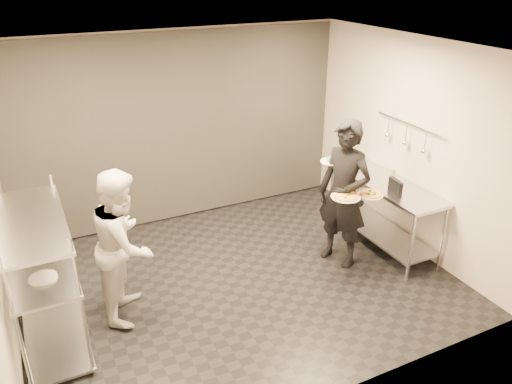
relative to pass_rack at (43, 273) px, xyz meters
name	(u,v)px	position (x,y,z in m)	size (l,w,h in m)	color
room_shell	(200,146)	(2.15, 1.18, 0.63)	(5.00, 4.00, 2.80)	black
pass_rack	(43,273)	(0.00, 0.00, 0.00)	(0.60, 1.60, 1.50)	silver
prep_counter	(384,202)	(4.33, 0.00, -0.14)	(0.60, 1.80, 0.92)	silver
utensil_rail	(407,135)	(4.58, 0.00, 0.78)	(0.07, 1.20, 0.31)	silver
waiter	(344,194)	(3.55, -0.13, 0.19)	(0.70, 0.46, 1.92)	black
chef	(124,244)	(0.84, 0.05, 0.09)	(0.83, 0.65, 1.71)	beige
pizza_plate_near	(346,196)	(3.42, -0.34, 0.28)	(0.35, 0.35, 0.05)	silver
pizza_plate_far	(370,194)	(3.75, -0.40, 0.27)	(0.31, 0.31, 0.05)	silver
salad_plate	(331,160)	(3.52, 0.14, 0.56)	(0.28, 0.28, 0.07)	silver
pos_monitor	(395,186)	(4.21, -0.31, 0.24)	(0.05, 0.26, 0.18)	black
bottle_green	(344,157)	(4.20, 0.80, 0.26)	(0.06, 0.06, 0.22)	#919E92
bottle_clear	(393,176)	(4.39, -0.04, 0.25)	(0.06, 0.06, 0.20)	#919E92
bottle_dark	(356,156)	(4.41, 0.80, 0.24)	(0.05, 0.05, 0.19)	black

